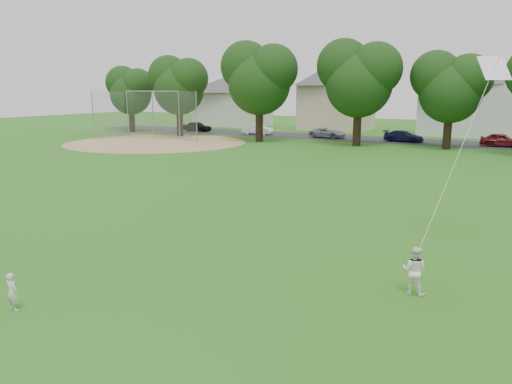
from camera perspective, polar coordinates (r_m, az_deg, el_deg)
The scene contains 10 objects.
ground at distance 14.09m, azimuth -5.29°, elevation -10.51°, with size 160.00×160.00×0.00m, color #2D6316.
street at distance 53.46m, azimuth 21.48°, elevation 5.20°, with size 90.00×7.00×0.01m, color #2D2D30.
dirt_infield at distance 51.45m, azimuth -11.30°, elevation 5.57°, with size 18.00×18.00×0.02m, color #9E7F51.
toddler at distance 13.73m, azimuth -26.11°, elevation -10.19°, with size 0.35×0.23×0.96m, color silver.
older_boy at distance 13.87m, azimuth 17.64°, elevation -8.53°, with size 0.63×0.49×1.30m, color white.
kite at distance 15.57m, azimuth 22.12°, elevation 3.97°, with size 1.31×3.13×7.20m.
baseball_backstop at distance 54.92m, azimuth -11.96°, elevation 8.56°, with size 11.19×4.43×5.07m.
tree_row at distance 46.57m, azimuth 20.72°, elevation 11.96°, with size 81.04×8.52×10.36m.
parked_cars at distance 52.17m, azimuth 23.52°, elevation 5.58°, with size 64.91×2.58×1.27m.
house_row at distance 63.22m, azimuth 22.41°, elevation 10.61°, with size 77.13×14.28×10.61m.
Camera 1 is at (7.53, -10.66, 5.32)m, focal length 35.00 mm.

